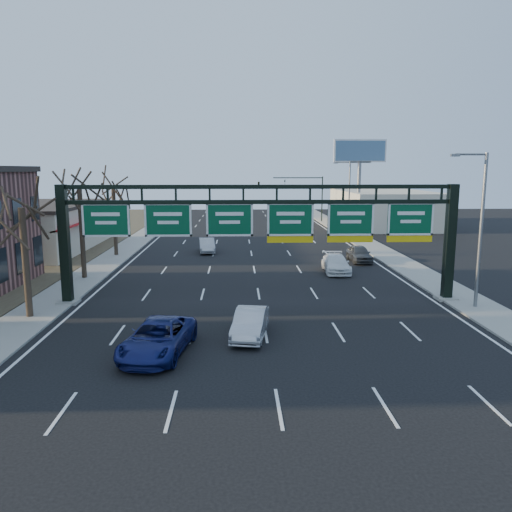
{
  "coord_description": "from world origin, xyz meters",
  "views": [
    {
      "loc": [
        -1.4,
        -21.88,
        8.07
      ],
      "look_at": [
        -0.32,
        6.08,
        3.2
      ],
      "focal_mm": 35.0,
      "sensor_mm": 36.0,
      "label": 1
    }
  ],
  "objects_px": {
    "car_white_wagon": "(336,264)",
    "car_silver_sedan": "(250,323)",
    "car_blue_suv": "(158,338)",
    "sign_gantry": "(263,227)"
  },
  "relations": [
    {
      "from": "sign_gantry",
      "to": "car_silver_sedan",
      "type": "height_order",
      "value": "sign_gantry"
    },
    {
      "from": "sign_gantry",
      "to": "car_white_wagon",
      "type": "relative_size",
      "value": 5.17
    },
    {
      "from": "sign_gantry",
      "to": "car_silver_sedan",
      "type": "relative_size",
      "value": 5.94
    },
    {
      "from": "sign_gantry",
      "to": "car_blue_suv",
      "type": "height_order",
      "value": "sign_gantry"
    },
    {
      "from": "car_blue_suv",
      "to": "car_silver_sedan",
      "type": "height_order",
      "value": "car_blue_suv"
    },
    {
      "from": "car_white_wagon",
      "to": "car_silver_sedan",
      "type": "bearing_deg",
      "value": -112.82
    },
    {
      "from": "sign_gantry",
      "to": "car_silver_sedan",
      "type": "xyz_separation_m",
      "value": [
        -0.94,
        -6.56,
        -3.95
      ]
    },
    {
      "from": "sign_gantry",
      "to": "car_silver_sedan",
      "type": "distance_m",
      "value": 7.71
    },
    {
      "from": "car_silver_sedan",
      "to": "car_white_wagon",
      "type": "bearing_deg",
      "value": 73.81
    },
    {
      "from": "car_blue_suv",
      "to": "car_white_wagon",
      "type": "height_order",
      "value": "car_blue_suv"
    }
  ]
}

